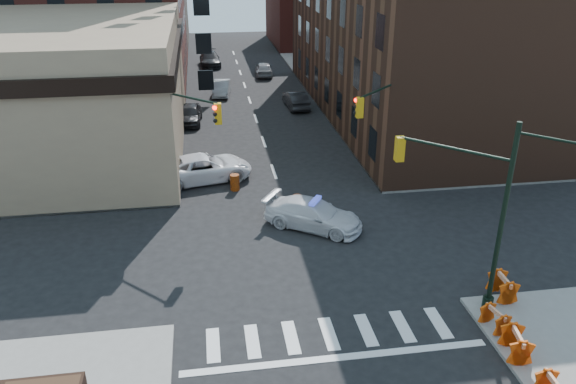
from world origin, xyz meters
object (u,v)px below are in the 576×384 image
object	(u,v)px
parked_car_enear	(296,99)
pedestrian_a	(172,166)
pedestrian_b	(129,182)
barricade_se_a	(502,287)
barrel_bank	(235,182)
pickup	(204,168)
parked_car_wfar	(222,88)
barrel_road	(297,203)
police_car	(313,214)
barricade_nw_a	(127,196)
parked_car_wnear	(190,114)

from	to	relation	value
parked_car_enear	pedestrian_a	bearing A→B (deg)	52.42
pedestrian_b	barricade_se_a	size ratio (longest dim) A/B	1.46
pedestrian_a	barrel_bank	distance (m)	4.23
pickup	parked_car_wfar	bearing A→B (deg)	-18.32
barrel_bank	parked_car_wfar	bearing A→B (deg)	89.44
pedestrian_a	barrel_road	world-z (taller)	pedestrian_a
police_car	parked_car_wfar	xyz separation A→B (m)	(-3.58, 28.27, -0.06)
barrel_road	barrel_bank	bearing A→B (deg)	133.32
pickup	barricade_nw_a	world-z (taller)	pickup
parked_car_wnear	parked_car_wfar	bearing A→B (deg)	74.79
barrel_bank	barrel_road	bearing A→B (deg)	-46.68
pickup	parked_car_enear	xyz separation A→B (m)	(8.47, 15.53, -0.08)
barricade_se_a	barricade_nw_a	world-z (taller)	barricade_se_a
parked_car_wnear	police_car	bearing A→B (deg)	-67.57
parked_car_wfar	pedestrian_b	world-z (taller)	pedestrian_b
pedestrian_a	pickup	bearing A→B (deg)	26.57
pedestrian_a	pedestrian_b	world-z (taller)	pedestrian_b
pedestrian_b	pedestrian_a	bearing A→B (deg)	14.24
pedestrian_b	barricade_se_a	distance (m)	20.92
barrel_bank	police_car	bearing A→B (deg)	-55.35
pedestrian_a	pedestrian_b	bearing A→B (deg)	-108.78
pedestrian_b	barrel_road	distance (m)	9.93
pickup	barrel_bank	world-z (taller)	pickup
pedestrian_a	pedestrian_b	xyz separation A→B (m)	(-2.40, -2.31, 0.10)
pedestrian_a	barricade_nw_a	distance (m)	3.94
pickup	barrel_road	xyz separation A→B (m)	(5.10, -5.28, -0.36)
pickup	pedestrian_a	world-z (taller)	pedestrian_a
barricade_nw_a	parked_car_wnear	bearing A→B (deg)	87.23
pedestrian_a	barricade_se_a	xyz separation A→B (m)	(14.23, -15.00, -0.38)
pedestrian_a	barrel_bank	world-z (taller)	pedestrian_a
parked_car_enear	parked_car_wnear	bearing A→B (deg)	15.20
parked_car_enear	police_car	bearing A→B (deg)	79.22
parked_car_wnear	pedestrian_b	size ratio (longest dim) A/B	2.27
barrel_road	barrel_bank	xyz separation A→B (m)	(-3.28, 3.47, 0.01)
barrel_bank	pedestrian_b	bearing A→B (deg)	-175.55
pickup	barrel_bank	bearing A→B (deg)	-147.49
pickup	barrel_road	size ratio (longest dim) A/B	6.24
parked_car_wnear	pedestrian_b	distance (m)	14.99
barricade_se_a	police_car	bearing A→B (deg)	41.89
parked_car_wfar	barrel_road	xyz separation A→B (m)	(3.05, -26.25, -0.23)
parked_car_wfar	barricade_nw_a	bearing A→B (deg)	-97.49
police_car	barrel_road	distance (m)	2.11
barrel_bank	barricade_nw_a	world-z (taller)	barrel_bank
barricade_se_a	parked_car_wfar	bearing A→B (deg)	16.84
police_car	pedestrian_a	bearing A→B (deg)	79.26
parked_car_wfar	barrel_bank	size ratio (longest dim) A/B	4.33
parked_car_enear	barricade_se_a	xyz separation A→B (m)	(3.81, -30.51, -0.10)
pickup	parked_car_wnear	world-z (taller)	pickup
pedestrian_b	barricade_nw_a	world-z (taller)	pedestrian_b
barrel_road	parked_car_wfar	bearing A→B (deg)	96.63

